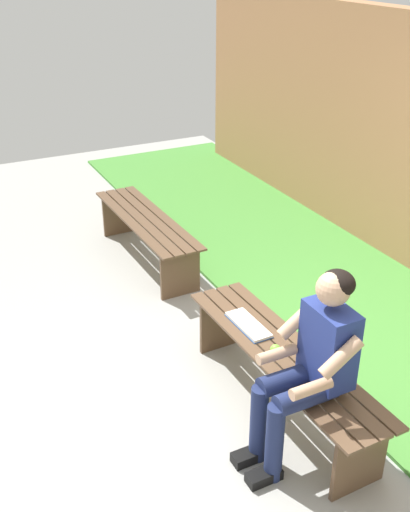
% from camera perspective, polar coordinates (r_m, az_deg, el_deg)
% --- Properties ---
extents(ground_plane, '(10.00, 7.00, 0.04)m').
position_cam_1_polar(ground_plane, '(5.05, -10.69, -8.87)').
color(ground_plane, '#9E9E99').
extents(grass_strip, '(9.00, 2.05, 0.03)m').
position_cam_1_polar(grass_strip, '(5.96, 11.73, -2.46)').
color(grass_strip, '#478C38').
rests_on(grass_strip, ground).
extents(bench_near, '(1.88, 0.47, 0.48)m').
position_cam_1_polar(bench_near, '(4.24, 7.14, -9.95)').
color(bench_near, brown).
rests_on(bench_near, ground).
extents(bench_far, '(1.77, 0.47, 0.48)m').
position_cam_1_polar(bench_far, '(6.13, -5.44, 2.55)').
color(bench_far, brown).
rests_on(bench_far, ground).
extents(person_seated, '(0.50, 0.69, 1.28)m').
position_cam_1_polar(person_seated, '(3.71, 9.72, -9.66)').
color(person_seated, navy).
rests_on(person_seated, ground).
extents(apple, '(0.07, 0.07, 0.07)m').
position_cam_1_polar(apple, '(4.12, 6.55, -8.62)').
color(apple, '#72B738').
rests_on(apple, bench_near).
extents(book_open, '(0.42, 0.17, 0.02)m').
position_cam_1_polar(book_open, '(4.39, 4.04, -6.40)').
color(book_open, white).
rests_on(book_open, bench_near).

